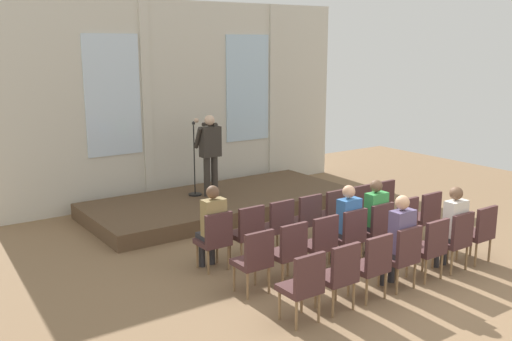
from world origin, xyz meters
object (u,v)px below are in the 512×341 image
chair_r2_c3 (402,254)px  audience_r1_c4 (373,214)px  audience_r2_c3 (399,237)px  audience_r2_c5 (452,224)px  speaker (210,149)px  chair_r2_c2 (372,263)px  chair_r0_c5 (357,206)px  chair_r1_c5 (402,221)px  chair_r0_c1 (248,230)px  chair_r1_c0 (255,258)px  chair_r1_c2 (320,241)px  chair_r2_c4 (430,245)px  chair_r1_c1 (289,249)px  chair_r2_c6 (479,231)px  audience_r0_c0 (212,223)px  chair_r1_c3 (350,234)px  chair_r0_c4 (332,212)px  chair_r2_c0 (304,283)px  chair_r0_c2 (278,224)px  chair_r0_c0 (215,237)px  chair_r2_c1 (339,273)px  chair_r2_c5 (456,238)px  chair_r0_c3 (306,217)px  chair_r0_c6 (380,201)px  chair_r1_c6 (425,215)px  mic_stand (195,179)px  chair_r1_c4 (377,227)px  audience_r1_c3 (346,221)px

chair_r2_c3 → audience_r1_c4: bearing=62.3°
audience_r2_c3 → audience_r2_c5: 1.20m
speaker → chair_r2_c2: 5.13m
chair_r0_c5 → chair_r1_c5: bearing=-90.0°
chair_r0_c1 → chair_r1_c0: (-0.60, -1.06, 0.00)m
chair_r1_c2 → chair_r2_c4: 1.59m
chair_r1_c1 → chair_r2_c6: (2.99, -1.06, 0.00)m
audience_r0_c0 → chair_r1_c3: audience_r0_c0 is taller
chair_r0_c4 → chair_r2_c0: bearing=-138.5°
audience_r0_c0 → speaker: bearing=60.0°
chair_r1_c3 → audience_r1_c4: bearing=7.8°
speaker → chair_r0_c2: size_ratio=1.80×
chair_r0_c1 → chair_r2_c2: bearing=-74.2°
chair_r0_c0 → chair_r0_c5: same height
chair_r2_c1 → chair_r2_c5: bearing=0.0°
chair_r0_c3 → audience_r2_c5: (1.20, -2.03, 0.20)m
chair_r0_c3 → chair_r0_c5: 1.20m
chair_r1_c3 → chair_r0_c6: bearing=30.5°
chair_r0_c6 → chair_r2_c5: bearing=-105.8°
chair_r0_c2 → chair_r2_c2: bearing=-90.0°
chair_r1_c0 → chair_r1_c6: bearing=0.0°
chair_r0_c5 → chair_r1_c3: (-1.20, -1.06, 0.00)m
mic_stand → chair_r0_c2: mic_stand is taller
chair_r1_c4 → chair_r2_c3: bearing=-119.5°
chair_r1_c5 → chair_r2_c5: size_ratio=1.00×
chair_r0_c0 → chair_r0_c5: (2.99, 0.00, 0.00)m
chair_r1_c2 → chair_r2_c6: bearing=-23.8°
chair_r0_c4 → chair_r1_c1: size_ratio=1.00×
chair_r1_c2 → audience_r2_c3: audience_r2_c3 is taller
audience_r0_c0 → audience_r2_c3: audience_r2_c3 is taller
chair_r1_c4 → chair_r2_c5: bearing=-60.5°
audience_r0_c0 → chair_r2_c6: audience_r0_c0 is taller
chair_r2_c1 → chair_r0_c5: bearing=41.5°
chair_r0_c4 → chair_r2_c6: same height
chair_r1_c3 → audience_r1_c4: (0.60, 0.08, 0.19)m
audience_r1_c3 → audience_r1_c4: bearing=-0.0°
chair_r2_c6 → audience_r1_c4: bearing=136.4°
audience_r1_c3 → chair_r1_c6: bearing=-2.6°
chair_r0_c3 → chair_r2_c1: same height
chair_r0_c0 → chair_r1_c1: 1.21m
chair_r1_c3 → chair_r0_c5: bearing=41.5°
audience_r2_c3 → chair_r0_c6: bearing=48.6°
chair_r0_c1 → chair_r0_c6: size_ratio=1.00×
chair_r0_c0 → audience_r0_c0: audience_r0_c0 is taller
chair_r1_c5 → chair_r1_c3: bearing=180.0°
speaker → mic_stand: bearing=142.3°
chair_r1_c2 → chair_r2_c4: (1.20, -1.06, 0.00)m
chair_r0_c2 → chair_r0_c3: size_ratio=1.00×
chair_r1_c4 → audience_r2_c5: 1.16m
chair_r0_c1 → audience_r2_c3: bearing=-59.5°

